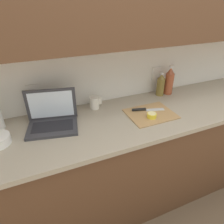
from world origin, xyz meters
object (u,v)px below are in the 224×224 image
object	(u,v)px
bottle_oil_tall	(161,85)
cutting_board	(151,114)
measuring_cup	(94,103)
bottle_green_soda	(169,81)
knife	(143,109)
laptop	(52,118)
lemon_half_cut	(152,115)

from	to	relation	value
bottle_oil_tall	cutting_board	bearing A→B (deg)	-134.76
cutting_board	measuring_cup	distance (m)	0.46
bottle_green_soda	knife	bearing A→B (deg)	-152.18
bottle_oil_tall	measuring_cup	world-z (taller)	bottle_oil_tall
bottle_green_soda	measuring_cup	distance (m)	0.73
laptop	bottle_green_soda	distance (m)	1.09
lemon_half_cut	bottle_oil_tall	bearing A→B (deg)	47.86
lemon_half_cut	bottle_green_soda	bearing A→B (deg)	40.20
cutting_board	bottle_oil_tall	xyz separation A→B (m)	(0.27, 0.27, 0.09)
lemon_half_cut	measuring_cup	distance (m)	0.47
lemon_half_cut	measuring_cup	xyz separation A→B (m)	(-0.34, 0.32, 0.02)
measuring_cup	lemon_half_cut	bearing A→B (deg)	-43.50
cutting_board	bottle_green_soda	bearing A→B (deg)	37.00
laptop	cutting_board	distance (m)	0.73
bottle_oil_tall	measuring_cup	distance (m)	0.64
cutting_board	measuring_cup	bearing A→B (deg)	143.89
lemon_half_cut	bottle_green_soda	xyz separation A→B (m)	(0.38, 0.33, 0.09)
bottle_green_soda	measuring_cup	world-z (taller)	bottle_green_soda
bottle_oil_tall	knife	bearing A→B (deg)	-145.56
cutting_board	bottle_green_soda	xyz separation A→B (m)	(0.36, 0.27, 0.12)
knife	bottle_green_soda	size ratio (longest dim) A/B	0.98
cutting_board	bottle_oil_tall	world-z (taller)	bottle_oil_tall
laptop	measuring_cup	size ratio (longest dim) A/B	3.78
laptop	bottle_green_soda	bearing A→B (deg)	19.00
lemon_half_cut	bottle_green_soda	size ratio (longest dim) A/B	0.26
knife	bottle_green_soda	world-z (taller)	bottle_green_soda
knife	bottle_oil_tall	distance (m)	0.38
cutting_board	measuring_cup	xyz separation A→B (m)	(-0.37, 0.27, 0.04)
laptop	measuring_cup	distance (m)	0.37
lemon_half_cut	measuring_cup	bearing A→B (deg)	136.50
laptop	lemon_half_cut	size ratio (longest dim) A/B	5.54
knife	bottle_oil_tall	bearing A→B (deg)	49.74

